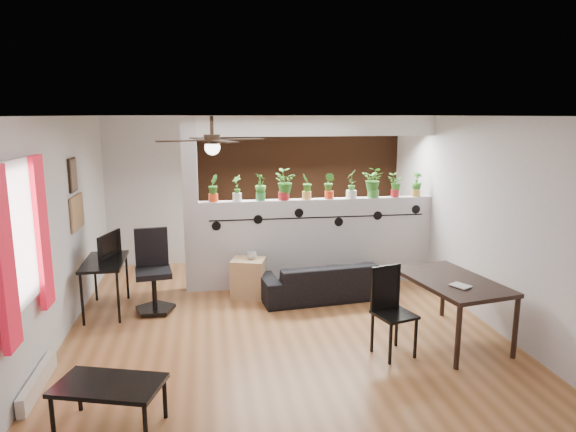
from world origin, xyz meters
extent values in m
cube|color=brown|center=(0.00, 0.00, -0.05)|extent=(6.30, 7.10, 0.10)
cube|color=#B7B7BA|center=(0.00, 3.02, 1.30)|extent=(6.30, 0.04, 2.90)
cube|color=#B7B7BA|center=(0.00, -3.02, 1.30)|extent=(6.30, 0.04, 2.90)
cube|color=#B7B7BA|center=(-2.62, 0.00, 1.30)|extent=(0.04, 7.10, 2.90)
cube|color=#B7B7BA|center=(2.62, 0.00, 1.30)|extent=(0.04, 7.10, 2.90)
cube|color=white|center=(0.00, 0.00, 2.65)|extent=(6.30, 7.10, 0.10)
cube|color=#BCBCC1|center=(0.80, 1.50, 0.68)|extent=(3.60, 0.18, 1.35)
cube|color=silver|center=(0.80, 1.50, 2.45)|extent=(3.60, 0.18, 0.30)
cube|color=#BCBCC1|center=(-1.11, 1.50, 1.30)|extent=(0.22, 0.20, 2.60)
cube|color=brown|center=(0.80, 2.97, 1.30)|extent=(3.90, 0.05, 2.60)
cube|color=black|center=(0.80, 1.40, 1.08)|extent=(3.31, 0.01, 0.02)
cylinder|color=black|center=(-0.75, 1.40, 1.00)|extent=(0.14, 0.01, 0.14)
cylinder|color=black|center=(-0.13, 1.40, 1.08)|extent=(0.14, 0.01, 0.14)
cylinder|color=black|center=(0.49, 1.40, 1.16)|extent=(0.14, 0.01, 0.14)
cylinder|color=black|center=(1.11, 1.40, 1.00)|extent=(0.14, 0.01, 0.14)
cylinder|color=black|center=(1.73, 1.40, 1.08)|extent=(0.14, 0.01, 0.14)
cylinder|color=black|center=(2.35, 1.40, 1.16)|extent=(0.14, 0.01, 0.14)
cube|color=white|center=(-2.58, -1.20, 1.55)|extent=(0.02, 0.95, 1.25)
cube|color=silver|center=(-2.57, -1.20, 1.55)|extent=(0.04, 1.05, 1.35)
cube|color=red|center=(-2.53, -1.70, 1.45)|extent=(0.06, 0.30, 1.55)
cube|color=red|center=(-2.53, -0.70, 1.45)|extent=(0.06, 0.30, 1.55)
cube|color=silver|center=(-2.54, -1.20, 0.09)|extent=(0.08, 1.00, 0.18)
cube|color=#977048|center=(-2.58, 0.95, 1.35)|extent=(0.03, 0.60, 0.45)
cube|color=#8C7259|center=(-2.58, 0.90, 1.85)|extent=(0.03, 0.30, 0.40)
cube|color=black|center=(-2.58, 0.90, 1.85)|extent=(0.02, 0.34, 0.44)
cylinder|color=black|center=(-0.80, -0.30, 2.50)|extent=(0.04, 0.04, 0.20)
cylinder|color=black|center=(-0.80, -0.30, 2.35)|extent=(0.18, 0.18, 0.10)
sphere|color=white|center=(-0.80, -0.30, 2.26)|extent=(0.17, 0.17, 0.17)
cube|color=black|center=(-0.48, -0.18, 2.34)|extent=(0.55, 0.29, 0.01)
cube|color=black|center=(-0.92, 0.02, 2.34)|extent=(0.29, 0.55, 0.01)
cube|color=black|center=(-1.12, -0.42, 2.34)|extent=(0.55, 0.29, 0.01)
cube|color=black|center=(-0.68, -0.62, 2.34)|extent=(0.29, 0.55, 0.01)
cylinder|color=#DF421A|center=(-0.78, 1.50, 1.41)|extent=(0.14, 0.14, 0.12)
imported|color=#205C1A|center=(-0.78, 1.50, 1.60)|extent=(0.19, 0.22, 0.30)
cylinder|color=white|center=(-0.43, 1.50, 1.41)|extent=(0.13, 0.13, 0.12)
imported|color=#205C1A|center=(-0.43, 1.50, 1.59)|extent=(0.23, 0.24, 0.29)
cylinder|color=green|center=(-0.08, 1.50, 1.41)|extent=(0.14, 0.14, 0.12)
imported|color=#205C1A|center=(-0.08, 1.50, 1.60)|extent=(0.24, 0.26, 0.31)
cylinder|color=#AE1B22|center=(0.27, 1.50, 1.41)|extent=(0.17, 0.17, 0.12)
imported|color=#205C1A|center=(0.27, 1.50, 1.63)|extent=(0.31, 0.30, 0.37)
cylinder|color=#E3A650|center=(0.62, 1.50, 1.41)|extent=(0.14, 0.14, 0.12)
imported|color=#205C1A|center=(0.62, 1.50, 1.60)|extent=(0.24, 0.25, 0.30)
cylinder|color=red|center=(0.98, 1.50, 1.41)|extent=(0.14, 0.14, 0.12)
imported|color=#205C1A|center=(0.98, 1.50, 1.60)|extent=(0.25, 0.25, 0.30)
cylinder|color=white|center=(1.33, 1.50, 1.41)|extent=(0.16, 0.16, 0.12)
imported|color=#205C1A|center=(1.33, 1.50, 1.62)|extent=(0.27, 0.29, 0.35)
cylinder|color=#3B8731|center=(1.68, 1.50, 1.41)|extent=(0.17, 0.17, 0.12)
imported|color=#205C1A|center=(1.68, 1.50, 1.64)|extent=(0.32, 0.31, 0.37)
cylinder|color=red|center=(2.03, 1.50, 1.41)|extent=(0.12, 0.12, 0.12)
imported|color=#205C1A|center=(2.03, 1.50, 1.58)|extent=(0.22, 0.20, 0.27)
cylinder|color=gold|center=(2.38, 1.50, 1.41)|extent=(0.13, 0.13, 0.12)
imported|color=#205C1A|center=(2.38, 1.50, 1.59)|extent=(0.21, 0.18, 0.28)
imported|color=black|center=(0.76, 0.86, 0.26)|extent=(1.81, 0.87, 0.51)
cube|color=tan|center=(-0.31, 1.08, 0.28)|extent=(0.56, 0.53, 0.57)
imported|color=gray|center=(-0.26, 1.08, 0.62)|extent=(0.14, 0.14, 0.10)
cube|color=black|center=(-2.25, 0.82, 0.69)|extent=(0.53, 0.99, 0.04)
cylinder|color=black|center=(-2.46, 0.36, 0.34)|extent=(0.03, 0.03, 0.67)
cylinder|color=black|center=(-2.02, 0.37, 0.34)|extent=(0.03, 0.03, 0.67)
cylinder|color=black|center=(-2.48, 1.27, 0.34)|extent=(0.03, 0.03, 0.67)
cylinder|color=black|center=(-2.04, 1.28, 0.34)|extent=(0.03, 0.03, 0.67)
imported|color=black|center=(-2.25, 0.97, 0.81)|extent=(0.33, 0.16, 0.19)
cylinder|color=black|center=(-1.61, 0.69, 0.04)|extent=(0.57, 0.57, 0.04)
cylinder|color=black|center=(-1.61, 0.69, 0.28)|extent=(0.07, 0.07, 0.48)
cube|color=black|center=(-1.61, 0.69, 0.55)|extent=(0.52, 0.52, 0.08)
cube|color=black|center=(-1.64, 0.89, 0.85)|extent=(0.44, 0.13, 0.52)
cube|color=black|center=(1.90, -0.75, 0.72)|extent=(1.05, 1.48, 0.05)
cylinder|color=black|center=(1.65, -1.44, 0.35)|extent=(0.06, 0.06, 0.69)
cylinder|color=black|center=(2.38, -1.31, 0.35)|extent=(0.06, 0.06, 0.69)
cylinder|color=black|center=(1.42, -0.18, 0.35)|extent=(0.06, 0.06, 0.69)
cylinder|color=black|center=(2.15, -0.05, 0.35)|extent=(0.06, 0.06, 0.69)
imported|color=gray|center=(1.80, -1.05, 0.75)|extent=(0.23, 0.26, 0.02)
cube|color=black|center=(1.11, -1.03, 0.47)|extent=(0.49, 0.49, 0.03)
cube|color=black|center=(1.06, -0.86, 0.73)|extent=(0.37, 0.14, 0.50)
cube|color=black|center=(0.99, -1.24, 0.23)|extent=(0.03, 0.03, 0.47)
cube|color=black|center=(1.31, -1.14, 0.23)|extent=(0.03, 0.03, 0.47)
cube|color=black|center=(0.90, -0.92, 0.48)|extent=(0.03, 0.03, 0.96)
cube|color=black|center=(1.22, -0.82, 0.48)|extent=(0.03, 0.03, 0.96)
cube|color=black|center=(-1.74, -1.93, 0.39)|extent=(0.99, 0.73, 0.04)
cylinder|color=black|center=(-2.18, -2.01, 0.19)|extent=(0.04, 0.04, 0.37)
cylinder|color=black|center=(-1.42, -2.25, 0.19)|extent=(0.04, 0.04, 0.37)
cylinder|color=black|center=(-2.06, -1.62, 0.19)|extent=(0.04, 0.04, 0.37)
cylinder|color=black|center=(-1.30, -1.86, 0.19)|extent=(0.04, 0.04, 0.37)
camera|label=1|loc=(-0.88, -6.05, 2.62)|focal=32.00mm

